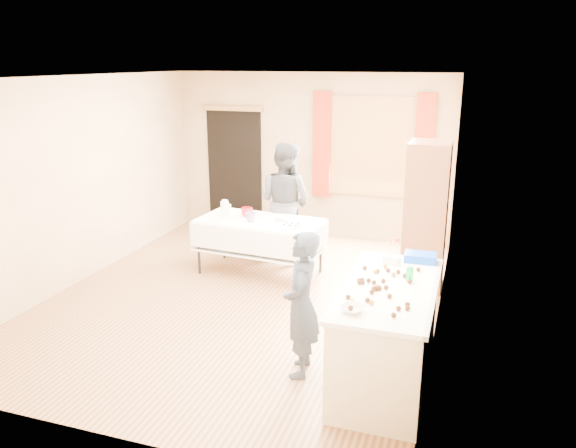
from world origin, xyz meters
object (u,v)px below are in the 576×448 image
(party_table, at_px, (260,242))
(cabinet, at_px, (426,216))
(chair, at_px, (283,235))
(woman, at_px, (285,202))
(girl, at_px, (301,304))
(counter, at_px, (387,334))

(party_table, bearing_deg, cabinet, 11.11)
(chair, height_order, woman, woman)
(party_table, distance_m, woman, 0.79)
(girl, height_order, woman, woman)
(party_table, distance_m, chair, 0.90)
(cabinet, relative_size, party_table, 1.08)
(counter, height_order, chair, chair)
(chair, bearing_deg, party_table, -95.05)
(cabinet, height_order, party_table, cabinet)
(chair, bearing_deg, counter, -59.71)
(party_table, height_order, woman, woman)
(woman, bearing_deg, counter, 141.45)
(cabinet, xyz_separation_m, girl, (-0.86, -2.46, -0.24))
(girl, bearing_deg, counter, 87.97)
(cabinet, height_order, chair, cabinet)
(woman, bearing_deg, party_table, 96.54)
(cabinet, distance_m, girl, 2.62)
(cabinet, xyz_separation_m, woman, (-1.99, 0.44, -0.08))
(girl, distance_m, woman, 3.12)
(chair, distance_m, girl, 3.37)
(chair, height_order, girl, girl)
(counter, bearing_deg, woman, 124.02)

